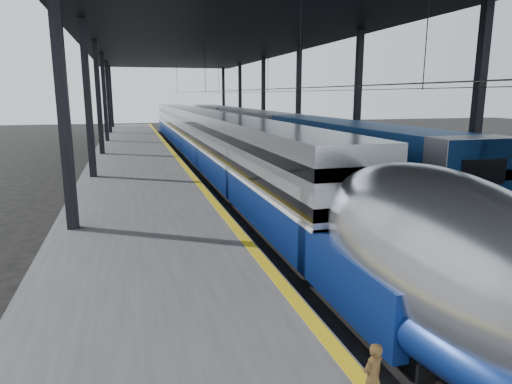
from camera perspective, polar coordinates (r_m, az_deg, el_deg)
name	(u,v)px	position (r m, az deg, el deg)	size (l,w,h in m)	color
ground	(293,300)	(12.31, 4.61, -13.32)	(160.00, 160.00, 0.00)	black
platform	(136,169)	(30.78, -14.72, 2.75)	(6.00, 80.00, 1.00)	#4C4C4F
yellow_strip	(179,160)	(30.87, -9.56, 3.96)	(0.30, 80.00, 0.01)	yellow
rails	(254,170)	(31.98, -0.20, 2.72)	(6.52, 80.00, 0.16)	slate
canopy	(216,34)	(31.20, -5.08, 19.10)	(18.00, 75.00, 9.47)	black
tgv_train	(207,139)	(35.84, -6.14, 6.55)	(2.79, 65.20, 4.00)	silver
second_train	(255,133)	(40.83, -0.12, 7.45)	(2.84, 56.05, 3.92)	#16448F
child	(372,377)	(6.87, 14.36, -21.54)	(0.37, 0.24, 1.01)	#4E361A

